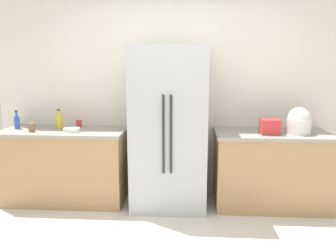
# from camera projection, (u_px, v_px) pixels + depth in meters

# --- Properties ---
(kitchen_back_panel) EXTENTS (4.64, 0.10, 2.83)m
(kitchen_back_panel) POSITION_uv_depth(u_px,v_px,m) (177.00, 84.00, 4.15)
(kitchen_back_panel) COLOR silver
(kitchen_back_panel) RESTS_ON ground_plane
(counter_left) EXTENTS (1.49, 0.67, 0.89)m
(counter_left) POSITION_uv_depth(u_px,v_px,m) (66.00, 165.00, 4.04)
(counter_left) COLOR tan
(counter_left) RESTS_ON ground_plane
(counter_right) EXTENTS (1.31, 0.67, 0.89)m
(counter_right) POSITION_uv_depth(u_px,v_px,m) (270.00, 169.00, 3.87)
(counter_right) COLOR tan
(counter_right) RESTS_ON ground_plane
(refrigerator) EXTENTS (0.86, 0.74, 1.87)m
(refrigerator) POSITION_uv_depth(u_px,v_px,m) (169.00, 128.00, 3.82)
(refrigerator) COLOR #B2B5BA
(refrigerator) RESTS_ON ground_plane
(toaster) EXTENTS (0.21, 0.16, 0.17)m
(toaster) POSITION_uv_depth(u_px,v_px,m) (270.00, 127.00, 3.68)
(toaster) COLOR red
(toaster) RESTS_ON counter_right
(rice_cooker) EXTENTS (0.28, 0.28, 0.30)m
(rice_cooker) POSITION_uv_depth(u_px,v_px,m) (298.00, 122.00, 3.71)
(rice_cooker) COLOR white
(rice_cooker) RESTS_ON counter_right
(bottle_a) EXTENTS (0.07, 0.07, 0.23)m
(bottle_a) POSITION_uv_depth(u_px,v_px,m) (17.00, 122.00, 4.01)
(bottle_a) COLOR blue
(bottle_a) RESTS_ON counter_left
(bottle_b) EXTENTS (0.07, 0.07, 0.24)m
(bottle_b) POSITION_uv_depth(u_px,v_px,m) (59.00, 121.00, 4.03)
(bottle_b) COLOR yellow
(bottle_b) RESTS_ON counter_left
(cup_a) EXTENTS (0.07, 0.07, 0.10)m
(cup_a) POSITION_uv_depth(u_px,v_px,m) (79.00, 124.00, 4.09)
(cup_a) COLOR red
(cup_a) RESTS_ON counter_left
(cup_b) EXTENTS (0.09, 0.09, 0.07)m
(cup_b) POSITION_uv_depth(u_px,v_px,m) (263.00, 127.00, 3.93)
(cup_b) COLOR purple
(cup_b) RESTS_ON counter_right
(cup_c) EXTENTS (0.07, 0.07, 0.10)m
(cup_c) POSITION_uv_depth(u_px,v_px,m) (32.00, 127.00, 3.83)
(cup_c) COLOR brown
(cup_c) RESTS_ON counter_left
(bowl_a) EXTENTS (0.19, 0.19, 0.05)m
(bowl_a) POSITION_uv_depth(u_px,v_px,m) (72.00, 130.00, 3.84)
(bowl_a) COLOR white
(bowl_a) RESTS_ON counter_left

